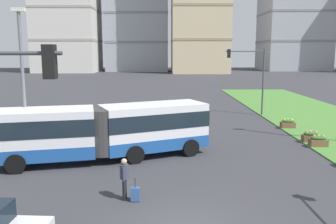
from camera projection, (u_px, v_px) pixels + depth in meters
articulated_bus at (105, 130)px, 19.86m from camera, size 11.88×6.01×3.00m
pedestrian_crossing at (124, 176)px, 14.41m from camera, size 0.36×0.58×1.74m
rolling_suitcase at (135, 194)px, 14.34m from camera, size 0.36×0.24×0.97m
flower_planter_3 at (318, 141)px, 22.51m from camera, size 1.10×0.56×0.74m
flower_planter_4 at (311, 136)px, 23.67m from camera, size 1.10×0.56×0.74m
flower_planter_5 at (288, 123)px, 28.02m from camera, size 1.10×0.56×0.74m
traffic_light_far_right at (251, 71)px, 33.31m from camera, size 3.70×0.28×6.26m
streetlight_left at (23, 78)px, 19.23m from camera, size 0.70×0.28×8.29m
apartment_tower_west at (67, 11)px, 107.08m from camera, size 18.20×17.73×36.54m
apartment_tower_westcentre at (137, 2)px, 113.21m from camera, size 19.46×16.48×43.65m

